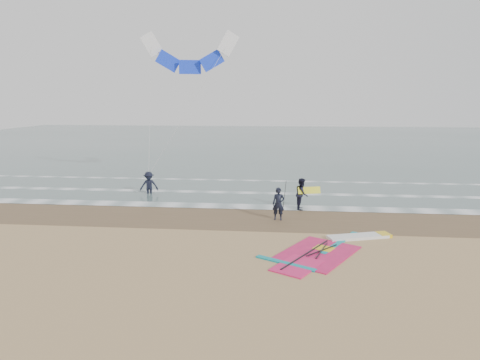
# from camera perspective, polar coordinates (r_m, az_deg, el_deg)

# --- Properties ---
(ground) EXTENTS (120.00, 120.00, 0.00)m
(ground) POSITION_cam_1_polar(r_m,az_deg,el_deg) (17.08, 4.71, -10.48)
(ground) COLOR tan
(ground) RESTS_ON ground
(sea_water) EXTENTS (120.00, 80.00, 0.02)m
(sea_water) POSITION_cam_1_polar(r_m,az_deg,el_deg) (64.24, 5.51, 5.05)
(sea_water) COLOR #47605E
(sea_water) RESTS_ON ground
(wet_sand_band) EXTENTS (120.00, 5.00, 0.01)m
(wet_sand_band) POSITION_cam_1_polar(r_m,az_deg,el_deg) (22.78, 4.99, -5.06)
(wet_sand_band) COLOR brown
(wet_sand_band) RESTS_ON ground
(foam_waterline) EXTENTS (120.00, 9.15, 0.02)m
(foam_waterline) POSITION_cam_1_polar(r_m,az_deg,el_deg) (27.08, 5.13, -2.49)
(foam_waterline) COLOR white
(foam_waterline) RESTS_ON ground
(windsurf_rig) EXTENTS (6.01, 5.69, 0.14)m
(windsurf_rig) POSITION_cam_1_polar(r_m,az_deg,el_deg) (18.44, 11.90, -8.95)
(windsurf_rig) COLOR white
(windsurf_rig) RESTS_ON ground
(person_standing) EXTENTS (0.65, 0.45, 1.71)m
(person_standing) POSITION_cam_1_polar(r_m,az_deg,el_deg) (22.23, 5.15, -3.20)
(person_standing) COLOR black
(person_standing) RESTS_ON ground
(person_walking) EXTENTS (0.75, 0.93, 1.80)m
(person_walking) POSITION_cam_1_polar(r_m,az_deg,el_deg) (24.52, 8.24, -1.85)
(person_walking) COLOR black
(person_walking) RESTS_ON ground
(person_wading) EXTENTS (1.31, 0.90, 1.86)m
(person_wading) POSITION_cam_1_polar(r_m,az_deg,el_deg) (28.86, -12.07, -0.05)
(person_wading) COLOR black
(person_wading) RESTS_ON ground
(held_pole) EXTENTS (0.17, 0.86, 1.82)m
(held_pole) POSITION_cam_1_polar(r_m,az_deg,el_deg) (22.14, 5.94, -2.21)
(held_pole) COLOR black
(held_pole) RESTS_ON ground
(carried_kiteboard) EXTENTS (1.30, 0.51, 0.39)m
(carried_kiteboard) POSITION_cam_1_polar(r_m,az_deg,el_deg) (24.39, 9.21, -1.36)
(carried_kiteboard) COLOR yellow
(carried_kiteboard) RESTS_ON ground
(surf_kite) EXTENTS (6.88, 3.29, 9.58)m
(surf_kite) POSITION_cam_1_polar(r_m,az_deg,el_deg) (30.82, -6.74, 16.14)
(surf_kite) COLOR white
(surf_kite) RESTS_ON ground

